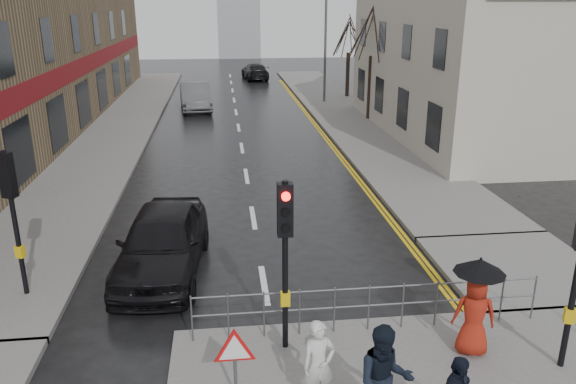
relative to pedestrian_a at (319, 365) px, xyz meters
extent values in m
plane|color=black|center=(-0.55, 1.52, -0.91)|extent=(120.00, 120.00, 0.00)
cube|color=#605E5B|center=(-7.05, 24.52, -0.84)|extent=(4.00, 44.00, 0.14)
cube|color=#605E5B|center=(5.95, 26.52, -0.84)|extent=(4.00, 40.00, 0.14)
cube|color=#605E5B|center=(5.95, 4.52, -0.84)|extent=(4.00, 4.20, 0.14)
cube|color=#B8AFA0|center=(11.45, 19.52, 2.59)|extent=(9.00, 16.00, 7.00)
cylinder|color=black|center=(-0.35, 1.72, 0.93)|extent=(0.11, 0.11, 3.40)
cube|color=black|center=(-0.35, 1.72, 2.08)|extent=(0.28, 0.22, 1.00)
cylinder|color=#FF0C07|center=(-0.35, 1.58, 2.38)|extent=(0.16, 0.04, 0.16)
cylinder|color=black|center=(-0.35, 1.58, 2.08)|extent=(0.16, 0.04, 0.16)
cylinder|color=black|center=(-0.35, 1.58, 1.78)|extent=(0.16, 0.04, 0.16)
cube|color=gold|center=(-0.35, 1.72, 0.28)|extent=(0.18, 0.14, 0.28)
cylinder|color=black|center=(4.65, 0.52, 0.93)|extent=(0.11, 0.11, 3.40)
cube|color=gold|center=(4.65, 0.52, 0.28)|extent=(0.22, 0.19, 0.28)
cylinder|color=black|center=(-6.05, 4.52, 0.93)|extent=(0.11, 0.11, 3.40)
cube|color=black|center=(-6.05, 4.52, 2.08)|extent=(0.34, 0.30, 1.00)
cylinder|color=black|center=(-6.00, 4.65, 2.38)|extent=(0.16, 0.09, 0.16)
cylinder|color=black|center=(-6.00, 4.65, 2.08)|extent=(0.16, 0.09, 0.16)
cylinder|color=black|center=(-6.00, 4.65, 1.78)|extent=(0.16, 0.09, 0.16)
cube|color=gold|center=(-6.05, 4.52, 0.28)|extent=(0.22, 0.19, 0.28)
cylinder|color=#595B5E|center=(-2.15, 2.12, -0.27)|extent=(0.04, 0.04, 1.00)
cylinder|color=#595B5E|center=(4.95, 2.12, -0.27)|extent=(0.04, 0.04, 1.00)
cylinder|color=#595B5E|center=(1.40, 2.12, 0.18)|extent=(7.10, 0.04, 0.04)
cylinder|color=#595B5E|center=(1.40, 2.12, -0.22)|extent=(7.10, 0.04, 0.04)
cylinder|color=#595B5E|center=(-1.35, 0.32, -0.35)|extent=(0.06, 0.06, 0.85)
cylinder|color=red|center=(-1.35, 0.32, 0.18)|extent=(0.80, 0.03, 0.80)
cylinder|color=white|center=(-1.35, 0.30, 0.18)|extent=(0.60, 0.03, 0.60)
cylinder|color=#595B5E|center=(5.45, 29.52, 3.23)|extent=(0.16, 0.16, 8.00)
cylinder|color=#30251A|center=(6.95, 23.52, 0.98)|extent=(0.26, 0.26, 3.50)
cylinder|color=#30251A|center=(7.45, 31.52, 0.73)|extent=(0.26, 0.26, 3.00)
imported|color=silver|center=(0.00, 0.00, 0.00)|extent=(0.63, 0.47, 1.55)
imported|color=black|center=(0.88, -0.72, 0.15)|extent=(0.96, 0.78, 1.85)
imported|color=maroon|center=(3.15, 1.11, 0.04)|extent=(0.91, 0.72, 1.63)
cylinder|color=black|center=(3.15, 1.11, 0.14)|extent=(0.02, 0.02, 1.83)
cone|color=black|center=(3.15, 1.11, 1.05)|extent=(0.96, 0.96, 0.28)
imported|color=black|center=(-3.02, 5.52, -0.08)|extent=(2.37, 5.05, 1.67)
imported|color=#4F5255|center=(-3.05, 28.18, -0.08)|extent=(2.28, 5.24, 1.68)
imported|color=black|center=(1.59, 42.25, -0.22)|extent=(2.38, 4.92, 1.38)
camera|label=1|loc=(-1.41, -7.63, 5.62)|focal=35.00mm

